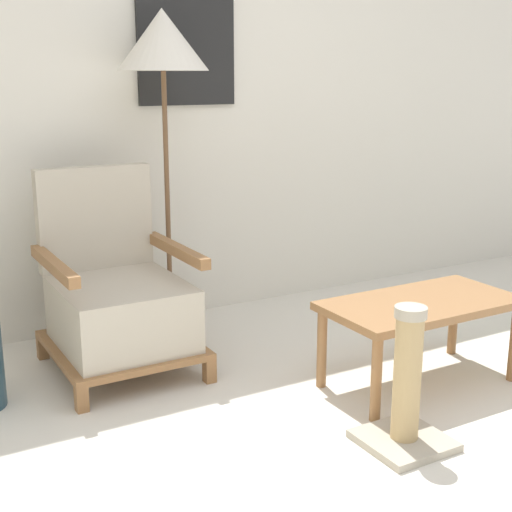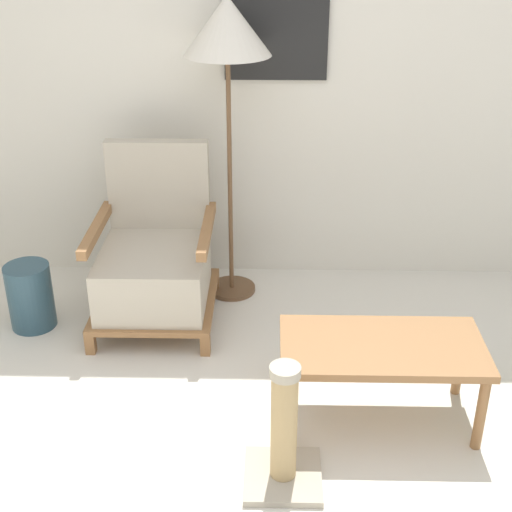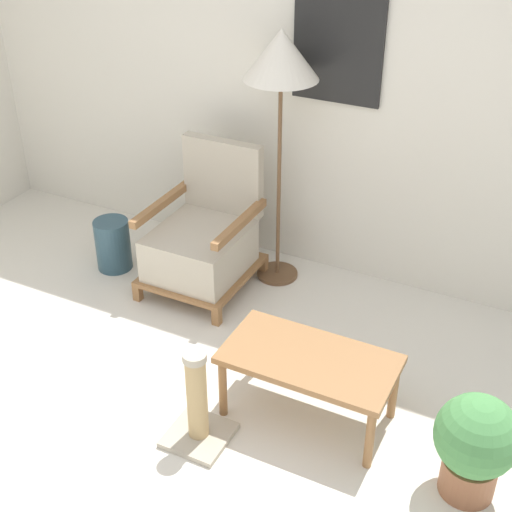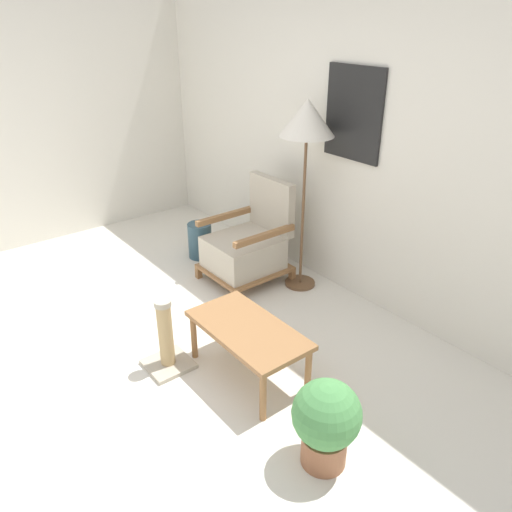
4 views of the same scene
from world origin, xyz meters
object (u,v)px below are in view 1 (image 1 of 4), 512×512
coffee_table (421,311)px  armchair (117,300)px  floor_lamp (163,52)px  scratching_post (406,396)px

coffee_table → armchair: bearing=142.6°
floor_lamp → armchair: bearing=-142.4°
armchair → floor_lamp: (0.39, 0.30, 1.12)m
armchair → coffee_table: armchair is taller
floor_lamp → coffee_table: 1.75m
coffee_table → scratching_post: (-0.42, -0.39, -0.14)m
armchair → scratching_post: armchair is taller
armchair → scratching_post: size_ratio=1.70×
armchair → scratching_post: 1.42m
armchair → coffee_table: 1.39m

